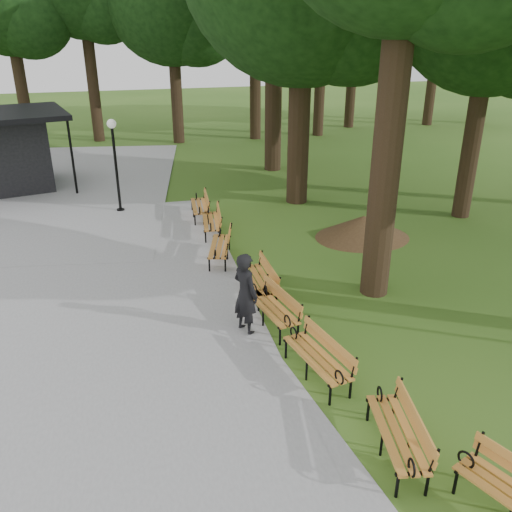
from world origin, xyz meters
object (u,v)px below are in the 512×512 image
object	(u,v)px
bench_1	(397,433)
bench_4	(259,280)
bench_2	(317,358)
bench_5	(220,247)
person	(245,294)
bench_3	(272,308)
bench_7	(199,206)
lamp_post	(114,147)
bench_6	(211,221)
dirt_mound	(363,227)

from	to	relation	value
bench_1	bench_4	xyz separation A→B (m)	(-0.61, 5.81, 0.00)
bench_2	bench_5	xyz separation A→B (m)	(-0.66, 5.96, 0.00)
bench_2	bench_4	size ratio (longest dim) A/B	1.00
bench_2	bench_5	world-z (taller)	same
bench_1	bench_2	bearing A→B (deg)	-156.73
bench_4	bench_5	world-z (taller)	same
person	bench_5	size ratio (longest dim) A/B	1.00
bench_3	bench_7	size ratio (longest dim) A/B	1.00
person	bench_1	bearing A→B (deg)	171.50
bench_2	lamp_post	bearing A→B (deg)	-174.36
bench_2	person	bearing A→B (deg)	-166.18
person	bench_6	xyz separation A→B (m)	(0.41, 6.11, -0.51)
bench_2	bench_7	world-z (taller)	same
person	bench_2	size ratio (longest dim) A/B	1.00
bench_5	bench_7	bearing A→B (deg)	-164.45
bench_5	bench_7	xyz separation A→B (m)	(0.07, 3.81, 0.00)
person	lamp_post	world-z (taller)	lamp_post
person	bench_6	distance (m)	6.14
person	bench_7	distance (m)	7.79
lamp_post	bench_3	xyz separation A→B (m)	(3.00, -9.14, -1.94)
dirt_mound	bench_4	bearing A→B (deg)	-145.28
person	bench_6	size ratio (longest dim) A/B	1.00
bench_3	dirt_mound	bearing A→B (deg)	125.14
person	bench_7	world-z (taller)	person
bench_3	bench_4	size ratio (longest dim) A/B	1.00
bench_3	bench_7	distance (m)	7.66
bench_6	dirt_mound	bearing A→B (deg)	79.55
lamp_post	person	bearing A→B (deg)	-75.70
dirt_mound	bench_7	bearing A→B (deg)	145.71
person	dirt_mound	bearing A→B (deg)	-74.21
bench_3	bench_5	xyz separation A→B (m)	(-0.40, 3.85, 0.00)
bench_1	bench_5	size ratio (longest dim) A/B	1.00
bench_2	bench_3	size ratio (longest dim) A/B	1.00
lamp_post	bench_5	distance (m)	6.21
person	lamp_post	size ratio (longest dim) A/B	0.57
bench_3	bench_4	world-z (taller)	same
bench_4	bench_5	size ratio (longest dim) A/B	1.00
bench_6	person	bearing A→B (deg)	4.30
bench_2	dirt_mound	bearing A→B (deg)	137.16
bench_3	person	bearing A→B (deg)	-90.00
person	bench_1	size ratio (longest dim) A/B	1.00
dirt_mound	bench_5	bearing A→B (deg)	-173.05
dirt_mound	bench_3	world-z (taller)	bench_3
bench_4	person	bearing A→B (deg)	-24.19
bench_6	bench_7	size ratio (longest dim) A/B	1.00
bench_3	bench_1	bearing A→B (deg)	-0.70
dirt_mound	bench_4	distance (m)	5.23
lamp_post	bench_4	size ratio (longest dim) A/B	1.75
bench_1	bench_4	size ratio (longest dim) A/B	1.00
person	dirt_mound	distance (m)	6.82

